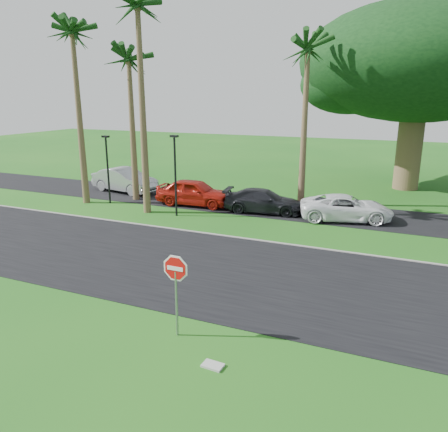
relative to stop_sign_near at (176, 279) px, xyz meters
The scene contains 17 objects.
ground 3.52m from the stop_sign_near, 99.46° to the left, with size 120.00×120.00×0.00m, color #175615.
road 5.33m from the stop_sign_near, 95.71° to the left, with size 120.00×8.00×0.02m, color black.
parking_strip 15.61m from the stop_sign_near, 91.85° to the left, with size 120.00×5.00×0.02m, color black.
curb 9.23m from the stop_sign_near, 93.16° to the left, with size 120.00×0.12×0.06m, color gray.
stop_sign_near is the anchor object (origin of this frame).
palm_left_far 19.90m from the stop_sign_near, 138.37° to the left, with size 5.00×5.00×11.50m.
palm_left_mid 19.10m from the stop_sign_near, 128.16° to the left, with size 5.00×5.00×10.00m.
palm_left_near 17.07m from the stop_sign_near, 126.47° to the left, with size 5.00×5.00×12.50m.
palm_center 18.54m from the stop_sign_near, 91.68° to the left, with size 5.00×5.00×10.50m.
canopy_tree 26.58m from the stop_sign_near, 77.59° to the left, with size 16.50×16.50×13.12m.
streetlight_left 17.34m from the stop_sign_near, 133.83° to the left, with size 0.45×0.25×4.34m.
streetlight_right 13.24m from the stop_sign_near, 119.48° to the left, with size 0.45×0.25×4.64m.
car_silver 20.45m from the stop_sign_near, 129.84° to the left, with size 1.80×5.17×1.70m, color #9EA0A5.
car_red 15.65m from the stop_sign_near, 115.19° to the left, with size 1.96×4.88×1.66m, color #A5170D.
car_dark 14.40m from the stop_sign_near, 98.34° to the left, with size 1.92×4.72×1.37m, color black.
car_minivan 14.71m from the stop_sign_near, 79.45° to the left, with size 2.33×5.05×1.40m, color white.
utility_slab 2.56m from the stop_sign_near, 31.86° to the right, with size 0.55×0.35×0.06m, color #A3A59C.
Camera 1 is at (6.26, -12.91, 6.78)m, focal length 35.00 mm.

